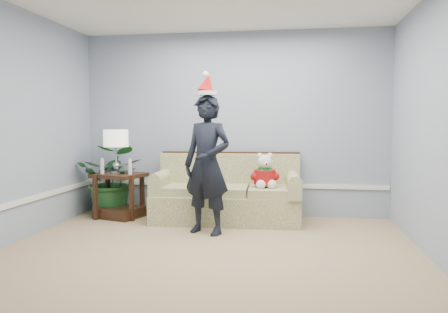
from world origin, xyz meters
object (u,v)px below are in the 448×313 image
table_lamp (116,140)px  houseplant (113,180)px  man (207,165)px  side_table (119,200)px  teddy_bear (265,175)px  sofa (227,197)px

table_lamp → houseplant: (-0.14, 0.19, -0.60)m
man → houseplant: bearing=171.4°
side_table → man: bearing=-26.3°
teddy_bear → sofa: bearing=152.6°
sofa → houseplant: 1.76m
side_table → teddy_bear: teddy_bear is taller
sofa → side_table: bearing=179.1°
side_table → table_lamp: (-0.04, -0.01, 0.87)m
houseplant → man: (1.61, -0.89, 0.33)m
sofa → table_lamp: bearing=179.3°
side_table → teddy_bear: 2.14m
table_lamp → teddy_bear: size_ratio=1.32×
side_table → table_lamp: size_ratio=1.27×
houseplant → teddy_bear: houseplant is taller
houseplant → teddy_bear: bearing=-6.5°
houseplant → man: 1.87m
sofa → side_table: sofa is taller
table_lamp → sofa: bearing=2.0°
side_table → teddy_bear: size_ratio=1.68×
houseplant → table_lamp: bearing=-53.9°
man → teddy_bear: size_ratio=3.59×
side_table → teddy_bear: (2.10, -0.07, 0.42)m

